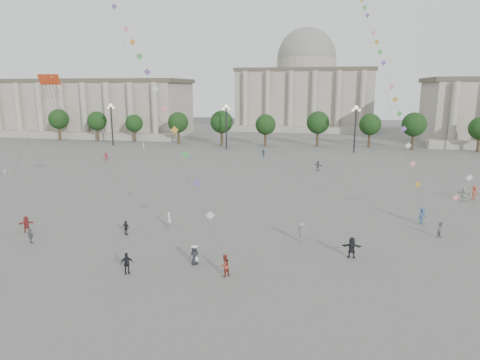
# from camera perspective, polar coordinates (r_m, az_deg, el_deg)

# --- Properties ---
(ground) EXTENTS (360.00, 360.00, 0.00)m
(ground) POSITION_cam_1_polar(r_m,az_deg,el_deg) (34.76, -5.20, -12.42)
(ground) COLOR #5E5B58
(ground) RESTS_ON ground
(hall_west) EXTENTS (84.00, 26.22, 17.20)m
(hall_west) POSITION_cam_1_polar(r_m,az_deg,el_deg) (150.23, -22.62, 8.94)
(hall_west) COLOR gray
(hall_west) RESTS_ON ground
(hall_central) EXTENTS (48.30, 34.30, 35.50)m
(hall_central) POSITION_cam_1_polar(r_m,az_deg,el_deg) (159.67, 8.69, 11.94)
(hall_central) COLOR gray
(hall_central) RESTS_ON ground
(tree_row) EXTENTS (137.12, 5.12, 8.00)m
(tree_row) POSITION_cam_1_polar(r_m,az_deg,el_deg) (108.96, 6.93, 7.31)
(tree_row) COLOR #3B2B1D
(tree_row) RESTS_ON ground
(lamp_post_far_west) EXTENTS (2.00, 0.90, 10.65)m
(lamp_post_far_west) POSITION_cam_1_polar(r_m,az_deg,el_deg) (114.25, -16.78, 8.09)
(lamp_post_far_west) COLOR #262628
(lamp_post_far_west) RESTS_ON ground
(lamp_post_mid_west) EXTENTS (2.00, 0.90, 10.65)m
(lamp_post_mid_west) POSITION_cam_1_polar(r_m,az_deg,el_deg) (103.36, -1.85, 8.22)
(lamp_post_mid_west) COLOR #262628
(lamp_post_mid_west) RESTS_ON ground
(lamp_post_mid_east) EXTENTS (2.00, 0.90, 10.65)m
(lamp_post_mid_east) POSITION_cam_1_polar(r_m,az_deg,el_deg) (100.56, 15.16, 7.70)
(lamp_post_mid_east) COLOR #262628
(lamp_post_mid_east) RESTS_ON ground
(person_crowd_0) EXTENTS (1.05, 0.46, 1.78)m
(person_crowd_0) POSITION_cam_1_polar(r_m,az_deg,el_deg) (91.11, 3.14, 3.59)
(person_crowd_0) COLOR #304C6D
(person_crowd_0) RESTS_ON ground
(person_crowd_1) EXTENTS (1.00, 0.97, 1.62)m
(person_crowd_1) POSITION_cam_1_polar(r_m,az_deg,el_deg) (81.29, -28.84, 0.99)
(person_crowd_1) COLOR silver
(person_crowd_1) RESTS_ON ground
(person_crowd_2) EXTENTS (1.37, 1.38, 1.91)m
(person_crowd_2) POSITION_cam_1_polar(r_m,az_deg,el_deg) (89.13, -17.41, 2.90)
(person_crowd_2) COLOR maroon
(person_crowd_2) RESTS_ON ground
(person_crowd_3) EXTENTS (1.75, 0.61, 1.87)m
(person_crowd_3) POSITION_cam_1_polar(r_m,az_deg,el_deg) (38.65, 14.68, -8.70)
(person_crowd_3) COLOR black
(person_crowd_3) RESTS_ON ground
(person_crowd_4) EXTENTS (1.25, 1.75, 1.82)m
(person_crowd_4) POSITION_cam_1_polar(r_m,az_deg,el_deg) (96.94, 5.84, 4.07)
(person_crowd_4) COLOR beige
(person_crowd_4) RESTS_ON ground
(person_crowd_6) EXTENTS (1.42, 1.10, 1.94)m
(person_crowd_6) POSITION_cam_1_polar(r_m,az_deg,el_deg) (41.42, 8.11, -6.94)
(person_crowd_6) COLOR slate
(person_crowd_6) RESTS_ON ground
(person_crowd_7) EXTENTS (1.70, 1.45, 1.85)m
(person_crowd_7) POSITION_cam_1_polar(r_m,az_deg,el_deg) (62.85, 27.68, -1.67)
(person_crowd_7) COLOR #B3B4AF
(person_crowd_7) RESTS_ON ground
(person_crowd_8) EXTENTS (1.36, 0.94, 1.92)m
(person_crowd_8) POSITION_cam_1_polar(r_m,az_deg,el_deg) (63.99, 28.77, -1.52)
(person_crowd_8) COLOR #A03F2B
(person_crowd_8) RESTS_ON ground
(person_crowd_10) EXTENTS (0.68, 0.69, 1.61)m
(person_crowd_10) POSITION_cam_1_polar(r_m,az_deg,el_deg) (104.89, -12.73, 4.39)
(person_crowd_10) COLOR silver
(person_crowd_10) RESTS_ON ground
(person_crowd_12) EXTENTS (1.73, 1.37, 1.84)m
(person_crowd_12) POSITION_cam_1_polar(r_m,az_deg,el_deg) (77.41, 10.37, 1.90)
(person_crowd_12) COLOR slate
(person_crowd_12) RESTS_ON ground
(person_crowd_13) EXTENTS (0.73, 0.72, 1.69)m
(person_crowd_13) POSITION_cam_1_polar(r_m,az_deg,el_deg) (45.79, -9.42, -5.27)
(person_crowd_13) COLOR silver
(person_crowd_13) RESTS_ON ground
(tourist_1) EXTENTS (0.94, 0.59, 1.49)m
(tourist_1) POSITION_cam_1_polar(r_m,az_deg,el_deg) (44.52, -14.96, -6.17)
(tourist_1) COLOR black
(tourist_1) RESTS_ON ground
(tourist_2) EXTENTS (1.56, 1.27, 1.67)m
(tourist_2) POSITION_cam_1_polar(r_m,az_deg,el_deg) (49.01, -26.60, -5.28)
(tourist_2) COLOR maroon
(tourist_2) RESTS_ON ground
(tourist_3) EXTENTS (0.94, 0.61, 1.49)m
(tourist_3) POSITION_cam_1_polar(r_m,az_deg,el_deg) (45.33, -26.13, -6.70)
(tourist_3) COLOR slate
(tourist_3) RESTS_ON ground
(tourist_4) EXTENTS (1.12, 0.83, 1.77)m
(tourist_4) POSITION_cam_1_polar(r_m,az_deg,el_deg) (35.48, -14.83, -10.71)
(tourist_4) COLOR black
(tourist_4) RESTS_ON ground
(kite_flyer_0) EXTENTS (1.05, 1.10, 1.79)m
(kite_flyer_0) POSITION_cam_1_polar(r_m,az_deg,el_deg) (33.97, -2.06, -11.33)
(kite_flyer_0) COLOR maroon
(kite_flyer_0) RESTS_ON ground
(kite_flyer_1) EXTENTS (1.34, 1.30, 1.83)m
(kite_flyer_1) POSITION_cam_1_polar(r_m,az_deg,el_deg) (50.34, 23.12, -4.42)
(kite_flyer_1) COLOR #354E77
(kite_flyer_1) RESTS_ON ground
(kite_flyer_2) EXTENTS (0.95, 0.92, 1.54)m
(kite_flyer_2) POSITION_cam_1_polar(r_m,az_deg,el_deg) (46.77, 25.19, -6.02)
(kite_flyer_2) COLOR slate
(kite_flyer_2) RESTS_ON ground
(hat_person) EXTENTS (0.94, 0.92, 1.69)m
(hat_person) POSITION_cam_1_polar(r_m,az_deg,el_deg) (36.31, -6.09, -9.86)
(hat_person) COLOR black
(hat_person) RESTS_ON ground
(dragon_kite) EXTENTS (2.83, 7.81, 20.53)m
(dragon_kite) POSITION_cam_1_polar(r_m,az_deg,el_deg) (47.55, -24.08, 11.15)
(dragon_kite) COLOR #BB3413
(dragon_kite) RESTS_ON ground
(kite_train_west) EXTENTS (40.78, 46.30, 76.81)m
(kite_train_west) POSITION_cam_1_polar(r_m,az_deg,el_deg) (63.31, -17.00, 21.66)
(kite_train_west) COLOR #3F3F3F
(kite_train_west) RESTS_ON ground
(kite_train_mid) EXTENTS (11.13, 45.58, 64.43)m
(kite_train_mid) POSITION_cam_1_polar(r_m,az_deg,el_deg) (72.65, 16.43, 20.19)
(kite_train_mid) COLOR #3F3F3F
(kite_train_mid) RESTS_ON ground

